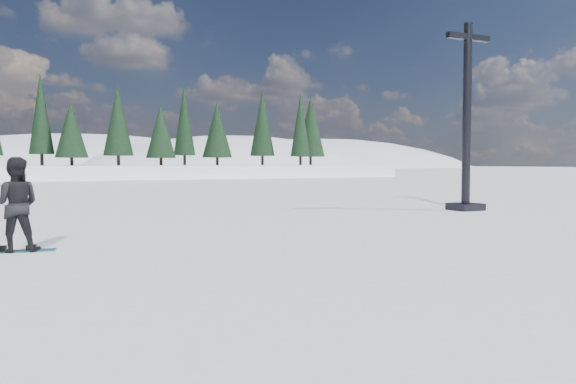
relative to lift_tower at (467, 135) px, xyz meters
name	(u,v)px	position (x,y,z in m)	size (l,w,h in m)	color
lift_tower	(467,135)	(0.00, 0.00, 0.00)	(1.96, 1.08, 7.11)	black
snowboarder_man	(15,205)	(-15.53, -3.79, -1.92)	(0.94, 0.74, 1.94)	black
snowboard_man	(16,251)	(-15.53, -3.79, -2.88)	(1.50, 0.28, 0.03)	#19718B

